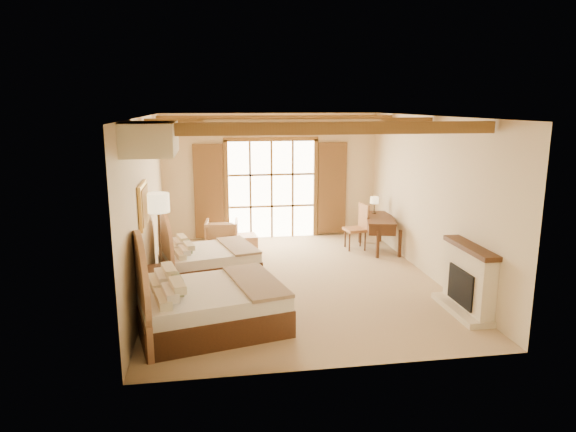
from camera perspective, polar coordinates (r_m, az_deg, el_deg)
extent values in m
plane|color=tan|center=(10.26, 0.64, -7.15)|extent=(7.00, 7.00, 0.00)
plane|color=beige|center=(13.26, -1.88, 4.44)|extent=(5.50, 0.00, 5.50)
plane|color=beige|center=(9.77, -15.46, 1.14)|extent=(0.00, 7.00, 7.00)
plane|color=beige|center=(10.64, 15.43, 2.03)|extent=(0.00, 7.00, 7.00)
plane|color=#B97D3E|center=(9.67, 0.68, 11.02)|extent=(7.00, 7.00, 0.00)
cube|color=white|center=(13.27, -1.84, 2.92)|extent=(2.20, 0.02, 2.50)
cube|color=brown|center=(13.14, -8.77, 2.69)|extent=(0.75, 0.06, 2.40)
cube|color=brown|center=(13.53, 4.92, 3.06)|extent=(0.75, 0.06, 2.40)
cube|color=beige|center=(9.11, 19.46, -6.78)|extent=(0.25, 1.30, 1.10)
cube|color=black|center=(9.11, 19.02, -7.42)|extent=(0.18, 0.80, 0.60)
cube|color=beige|center=(9.24, 18.73, -9.77)|extent=(0.45, 1.40, 0.10)
cube|color=#4D2A16|center=(8.94, 19.66, -3.33)|extent=(0.30, 1.40, 0.08)
cube|color=gold|center=(9.01, -15.77, 1.16)|extent=(0.05, 0.95, 0.75)
cube|color=gold|center=(9.00, -15.58, 1.17)|extent=(0.02, 0.82, 0.62)
cube|color=#F0E4BE|center=(7.59, -15.02, 8.35)|extent=(0.70, 1.40, 0.45)
cube|color=#4D2A16|center=(8.21, -8.54, -10.82)|extent=(2.49, 2.09, 0.42)
cube|color=white|center=(8.09, -8.61, -8.68)|extent=(2.44, 2.05, 0.23)
cube|color=#96785E|center=(8.08, -3.34, -7.62)|extent=(1.01, 1.78, 0.05)
cube|color=gray|center=(8.02, -12.29, -7.15)|extent=(0.22, 0.46, 0.25)
cube|color=#4D2A16|center=(10.62, -8.73, -5.60)|extent=(2.11, 1.79, 0.36)
cube|color=white|center=(10.54, -8.78, -4.17)|extent=(2.06, 1.75, 0.20)
cube|color=#96785E|center=(10.53, -5.42, -3.50)|extent=(0.88, 1.50, 0.04)
cube|color=gray|center=(10.49, -11.13, -3.18)|extent=(0.20, 0.39, 0.21)
cube|color=#4D2A16|center=(9.50, -13.86, -7.26)|extent=(0.57, 0.57, 0.59)
cylinder|color=#392B1D|center=(9.77, -13.72, -8.44)|extent=(0.27, 0.27, 0.03)
cylinder|color=#392B1D|center=(9.51, -13.97, -3.83)|extent=(0.04, 0.04, 1.61)
cylinder|color=#FFEAAB|center=(9.31, -14.25, 1.44)|extent=(0.40, 0.40, 0.33)
imported|color=tan|center=(12.46, -7.38, -2.01)|extent=(0.82, 0.84, 0.71)
cube|color=tan|center=(12.22, -4.80, -3.02)|extent=(0.58, 0.58, 0.39)
cube|color=#4D2A16|center=(12.38, 10.15, -0.24)|extent=(0.96, 1.58, 0.05)
cube|color=#4D2A16|center=(12.41, 10.13, -0.85)|extent=(0.93, 1.53, 0.23)
cube|color=#945E34|center=(12.39, 7.49, -1.50)|extent=(0.55, 0.55, 0.06)
cube|color=#945E34|center=(12.38, 8.48, -0.02)|extent=(0.13, 0.48, 0.59)
cylinder|color=#392B1D|center=(12.80, 9.53, 0.36)|extent=(0.12, 0.12, 0.02)
cylinder|color=#392B1D|center=(12.77, 9.55, 0.99)|extent=(0.02, 0.02, 0.28)
cylinder|color=#FFEAAB|center=(12.74, 9.58, 1.75)|extent=(0.20, 0.20, 0.16)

